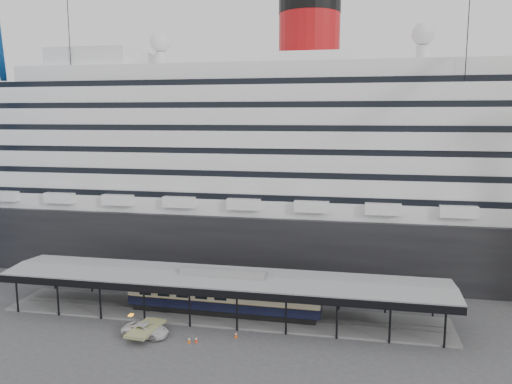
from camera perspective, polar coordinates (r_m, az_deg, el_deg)
ground at (r=60.68m, az=-5.15°, el=-15.59°), size 200.00×200.00×0.00m
cruise_ship at (r=86.72m, az=0.64°, el=4.35°), size 130.00×30.00×43.90m
platform_canopy at (r=64.23m, az=-3.91°, el=-11.89°), size 56.00×9.18×5.30m
port_truck at (r=60.34m, az=-12.51°, el=-15.15°), size 5.52×2.92×1.48m
pullman_carriage at (r=63.99m, az=-3.73°, el=-11.45°), size 24.59×3.63×24.09m
traffic_cone_left at (r=58.14m, az=-7.65°, el=-16.40°), size 0.40×0.40×0.69m
traffic_cone_mid at (r=58.13m, az=-6.85°, el=-16.38°), size 0.44×0.44×0.69m
traffic_cone_right at (r=58.89m, az=-2.32°, el=-15.98°), size 0.41×0.41×0.69m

